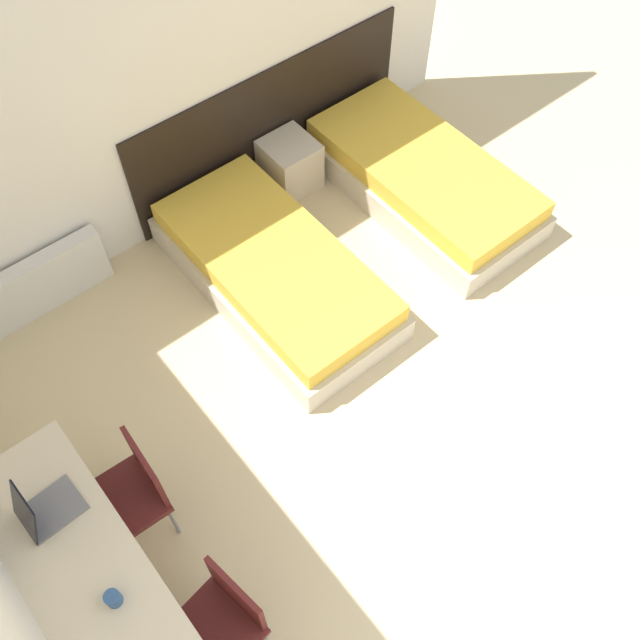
{
  "coord_description": "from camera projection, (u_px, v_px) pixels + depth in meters",
  "views": [
    {
      "loc": [
        -1.64,
        0.18,
        4.44
      ],
      "look_at": [
        0.0,
        2.19,
        0.55
      ],
      "focal_mm": 40.0,
      "sensor_mm": 36.0,
      "label": 1
    }
  ],
  "objects": [
    {
      "name": "radiator",
      "position": [
        36.0,
        287.0,
        5.21
      ],
      "size": [
        1.1,
        0.12,
        0.49
      ],
      "color": "silver",
      "rests_on": "ground_plane"
    },
    {
      "name": "headboard_panel",
      "position": [
        271.0,
        123.0,
        5.81
      ],
      "size": [
        2.6,
        0.03,
        1.01
      ],
      "color": "black",
      "rests_on": "ground_plane"
    },
    {
      "name": "wall_back",
      "position": [
        150.0,
        80.0,
        4.79
      ],
      "size": [
        5.53,
        0.05,
        2.7
      ],
      "color": "white",
      "rests_on": "ground_plane"
    },
    {
      "name": "chair_near_laptop",
      "position": [
        131.0,
        492.0,
        4.09
      ],
      "size": [
        0.45,
        0.45,
        0.86
      ],
      "rotation": [
        0.0,
        0.0,
        -0.05
      ],
      "color": "#511919",
      "rests_on": "ground_plane"
    },
    {
      "name": "ground_plane",
      "position": [
        555.0,
        611.0,
        4.19
      ],
      "size": [
        20.0,
        20.0,
        0.0
      ],
      "primitive_type": "plane",
      "color": "beige"
    },
    {
      "name": "desk",
      "position": [
        103.0,
        599.0,
        3.67
      ],
      "size": [
        0.58,
        1.95,
        0.76
      ],
      "color": "beige",
      "rests_on": "ground_plane"
    },
    {
      "name": "chair_near_notebook",
      "position": [
        221.0,
        622.0,
        3.7
      ],
      "size": [
        0.49,
        0.49,
        0.86
      ],
      "rotation": [
        0.0,
        0.0,
        0.15
      ],
      "color": "#511919",
      "rests_on": "ground_plane"
    },
    {
      "name": "laptop",
      "position": [
        43.0,
        510.0,
        3.69
      ],
      "size": [
        0.32,
        0.26,
        0.31
      ],
      "rotation": [
        0.0,
        0.0,
        0.05
      ],
      "color": "slate",
      "rests_on": "desk"
    },
    {
      "name": "bed_near_door",
      "position": [
        422.0,
        179.0,
        5.88
      ],
      "size": [
        0.98,
        2.02,
        0.41
      ],
      "color": "beige",
      "rests_on": "ground_plane"
    },
    {
      "name": "nightstand",
      "position": [
        290.0,
        164.0,
        5.94
      ],
      "size": [
        0.41,
        0.42,
        0.45
      ],
      "color": "beige",
      "rests_on": "ground_plane"
    },
    {
      "name": "mug",
      "position": [
        113.0,
        598.0,
        3.47
      ],
      "size": [
        0.08,
        0.08,
        0.09
      ],
      "color": "#2D5184",
      "rests_on": "desk"
    },
    {
      "name": "bed_near_window",
      "position": [
        275.0,
        271.0,
        5.34
      ],
      "size": [
        0.98,
        2.02,
        0.41
      ],
      "color": "beige",
      "rests_on": "ground_plane"
    }
  ]
}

